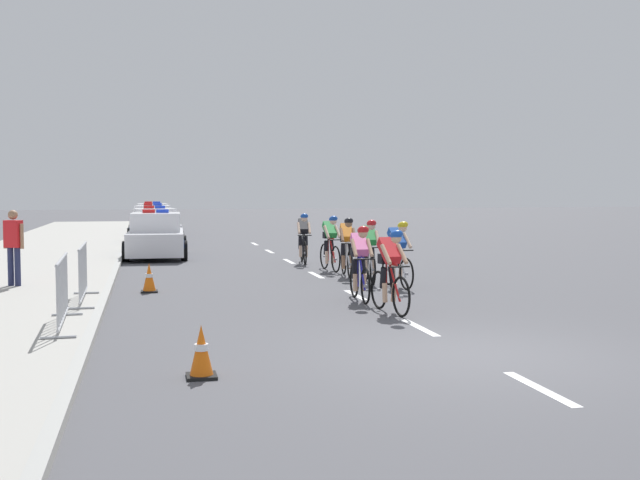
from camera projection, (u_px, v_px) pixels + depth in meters
ground_plane at (472, 354)px, 10.65m from camera, size 160.00×160.00×0.00m
sidewalk_slab at (29, 265)px, 22.63m from camera, size 5.19×60.00×0.12m
kerb_edge at (118, 263)px, 23.17m from camera, size 0.16×60.00×0.13m
lane_markings_centre at (316, 275)px, 20.51m from camera, size 0.14×25.60×0.01m
cyclist_lead at (390, 270)px, 14.16m from camera, size 0.45×1.72×1.56m
cyclist_second at (360, 262)px, 15.70m from camera, size 0.42×1.72×1.56m
cyclist_third at (398, 253)px, 17.85m from camera, size 0.45×1.72×1.56m
cyclist_fourth at (370, 250)px, 18.78m from camera, size 0.46×1.72×1.56m
cyclist_fifth at (347, 246)px, 20.10m from camera, size 0.44×1.72×1.56m
cyclist_sixth at (330, 242)px, 21.54m from camera, size 0.45×1.72×1.56m
cyclist_seventh at (303, 238)px, 23.62m from camera, size 0.45×1.72×1.56m
police_car_nearest at (156, 237)px, 25.75m from camera, size 2.12×4.46×1.59m
police_car_second at (154, 228)px, 31.61m from camera, size 2.24×4.52×1.59m
police_car_third at (153, 222)px, 37.43m from camera, size 2.27×4.53×1.59m
police_car_furthest at (153, 218)px, 42.57m from camera, size 2.14×4.47×1.59m
crowd_barrier_front at (62, 293)px, 12.12m from camera, size 0.58×2.32×1.07m
crowd_barrier_middle at (83, 274)px, 14.87m from camera, size 0.54×2.32×1.07m
traffic_cone_near at (201, 352)px, 9.30m from camera, size 0.36×0.36×0.64m
traffic_cone_mid at (149, 278)px, 17.04m from camera, size 0.36×0.36×0.64m
spectator_closest at (14, 242)px, 17.19m from camera, size 0.49×0.37×1.68m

